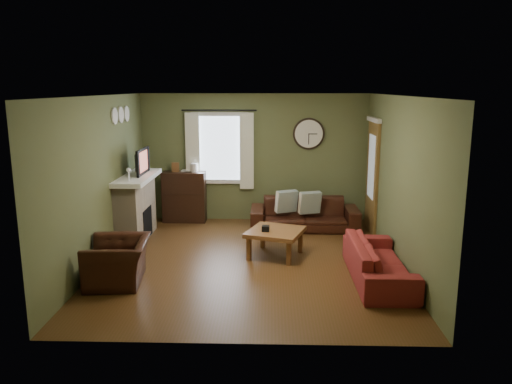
{
  "coord_description": "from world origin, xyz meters",
  "views": [
    {
      "loc": [
        0.34,
        -7.54,
        2.74
      ],
      "look_at": [
        0.1,
        0.4,
        1.05
      ],
      "focal_mm": 35.0,
      "sensor_mm": 36.0,
      "label": 1
    }
  ],
  "objects_px": {
    "bookshelf": "(184,197)",
    "sofa_red": "(379,261)",
    "sofa_brown": "(304,214)",
    "coffee_table": "(275,243)",
    "armchair": "(118,262)"
  },
  "relations": [
    {
      "from": "sofa_brown",
      "to": "armchair",
      "type": "distance_m",
      "value": 3.98
    },
    {
      "from": "bookshelf",
      "to": "armchair",
      "type": "distance_m",
      "value": 3.34
    },
    {
      "from": "sofa_brown",
      "to": "sofa_red",
      "type": "relative_size",
      "value": 1.08
    },
    {
      "from": "bookshelf",
      "to": "sofa_brown",
      "type": "height_order",
      "value": "bookshelf"
    },
    {
      "from": "sofa_brown",
      "to": "sofa_red",
      "type": "distance_m",
      "value": 2.75
    },
    {
      "from": "sofa_brown",
      "to": "coffee_table",
      "type": "distance_m",
      "value": 1.72
    },
    {
      "from": "bookshelf",
      "to": "sofa_red",
      "type": "distance_m",
      "value": 4.56
    },
    {
      "from": "bookshelf",
      "to": "sofa_brown",
      "type": "relative_size",
      "value": 0.5
    },
    {
      "from": "bookshelf",
      "to": "sofa_red",
      "type": "height_order",
      "value": "bookshelf"
    },
    {
      "from": "sofa_red",
      "to": "armchair",
      "type": "height_order",
      "value": "armchair"
    },
    {
      "from": "sofa_brown",
      "to": "coffee_table",
      "type": "bearing_deg",
      "value": -109.73
    },
    {
      "from": "sofa_brown",
      "to": "armchair",
      "type": "bearing_deg",
      "value": -135.06
    },
    {
      "from": "bookshelf",
      "to": "armchair",
      "type": "xyz_separation_m",
      "value": [
        -0.38,
        -3.31,
        -0.21
      ]
    },
    {
      "from": "sofa_brown",
      "to": "armchair",
      "type": "height_order",
      "value": "armchair"
    },
    {
      "from": "bookshelf",
      "to": "armchair",
      "type": "height_order",
      "value": "bookshelf"
    }
  ]
}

